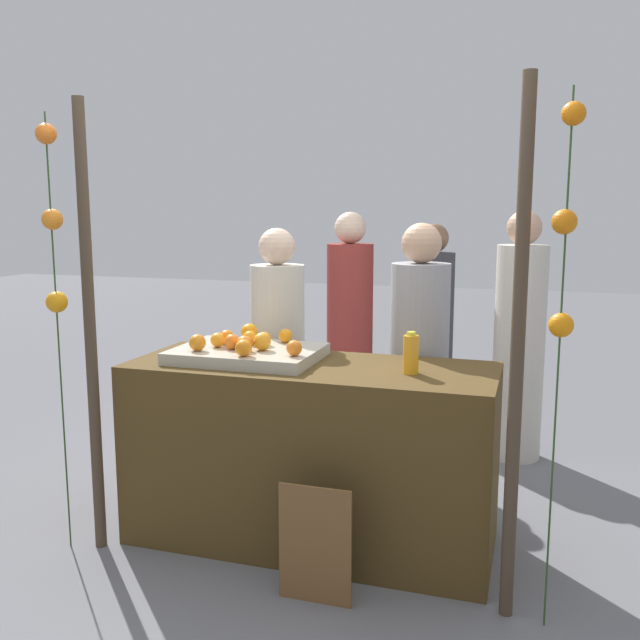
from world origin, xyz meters
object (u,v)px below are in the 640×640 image
(vendor_right, at_px, (419,379))
(juice_bottle, at_px, (411,354))
(orange_0, at_px, (250,338))
(stall_counter, at_px, (311,453))
(chalkboard_sign, at_px, (316,546))
(vendor_left, at_px, (278,371))
(orange_1, at_px, (264,339))

(vendor_right, bearing_deg, juice_bottle, -84.57)
(orange_0, xyz_separation_m, juice_bottle, (0.87, -0.13, -0.00))
(stall_counter, height_order, orange_0, orange_0)
(stall_counter, distance_m, orange_0, 0.67)
(juice_bottle, distance_m, chalkboard_sign, 0.96)
(stall_counter, xyz_separation_m, orange_0, (-0.36, 0.09, 0.56))
(vendor_left, xyz_separation_m, vendor_right, (0.84, -0.02, 0.02))
(orange_0, relative_size, vendor_left, 0.05)
(stall_counter, bearing_deg, orange_1, 162.09)
(juice_bottle, height_order, vendor_left, vendor_left)
(orange_1, xyz_separation_m, vendor_left, (-0.10, 0.46, -0.28))
(orange_1, height_order, juice_bottle, juice_bottle)
(vendor_left, bearing_deg, orange_0, -87.06)
(stall_counter, relative_size, vendor_left, 1.15)
(stall_counter, xyz_separation_m, orange_1, (-0.29, 0.09, 0.56))
(orange_1, relative_size, vendor_left, 0.05)
(orange_0, distance_m, juice_bottle, 0.88)
(orange_0, height_order, vendor_right, vendor_right)
(orange_0, xyz_separation_m, vendor_right, (0.81, 0.45, -0.27))
(chalkboard_sign, height_order, vendor_right, vendor_right)
(stall_counter, height_order, vendor_right, vendor_right)
(orange_0, relative_size, orange_1, 1.02)
(vendor_right, bearing_deg, stall_counter, -129.89)
(stall_counter, bearing_deg, chalkboard_sign, -69.91)
(vendor_left, bearing_deg, vendor_right, -1.13)
(stall_counter, distance_m, vendor_right, 0.76)
(juice_bottle, bearing_deg, vendor_right, 95.43)
(orange_1, relative_size, juice_bottle, 0.37)
(stall_counter, relative_size, orange_1, 25.04)
(vendor_left, relative_size, vendor_right, 0.98)
(juice_bottle, bearing_deg, vendor_left, 146.23)
(orange_0, bearing_deg, vendor_right, 28.84)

